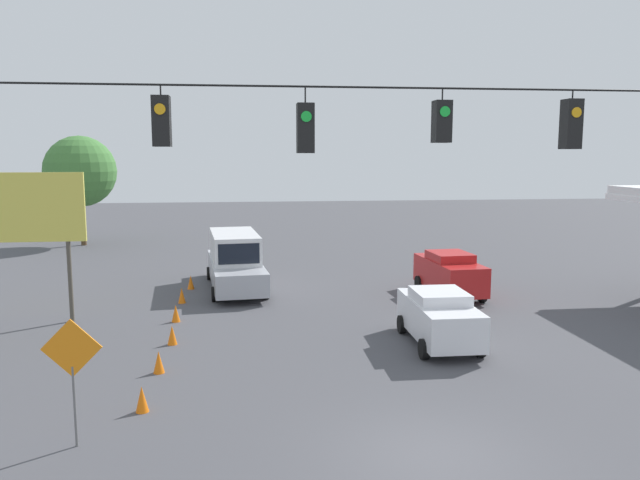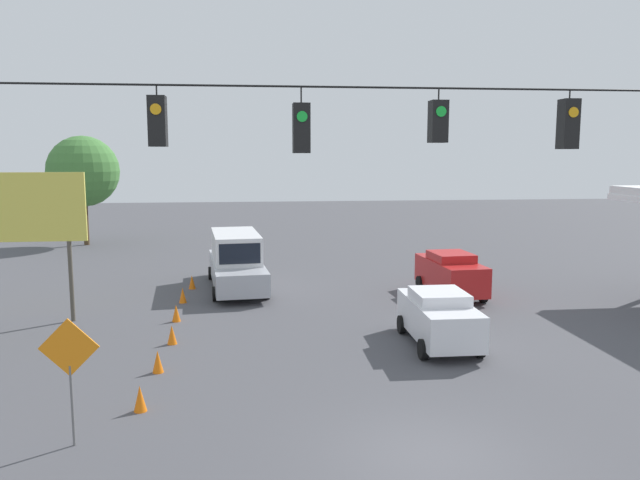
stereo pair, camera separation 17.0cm
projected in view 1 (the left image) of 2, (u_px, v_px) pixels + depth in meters
The scene contains 14 objects.
ground_plane at pixel (433, 456), 13.07m from camera, with size 140.00×140.00×0.00m, color #47474C.
overhead_signal_span at pixel (439, 200), 12.33m from camera, with size 20.42×0.38×8.16m.
sedan_red_oncoming_far at pixel (449, 273), 27.71m from camera, with size 2.24×4.60×1.95m.
sedan_white_crossing_near at pixel (439, 316), 20.60m from camera, with size 2.04×4.37×1.82m.
box_truck_silver_withflow_far at pixel (235, 261), 29.26m from camera, with size 2.99×7.55×2.61m.
traffic_cone_nearest at pixel (142, 399), 15.28m from camera, with size 0.32×0.32×0.65m, color orange.
traffic_cone_second at pixel (159, 362), 17.98m from camera, with size 0.32×0.32×0.65m, color orange.
traffic_cone_third at pixel (172, 335), 20.66m from camera, with size 0.32×0.32×0.65m, color orange.
traffic_cone_fourth at pixel (176, 313), 23.45m from camera, with size 0.32×0.32×0.65m, color orange.
traffic_cone_fifth at pixel (182, 296), 26.39m from camera, with size 0.32×0.32×0.65m, color orange.
traffic_cone_farthest at pixel (191, 282), 29.11m from camera, with size 0.32×0.32×0.65m, color orange.
roadside_billboard at pixel (22, 215), 22.80m from camera, with size 4.49×0.16×5.61m.
work_zone_sign at pixel (72, 358), 13.24m from camera, with size 1.27×0.06×2.84m.
tree_horizon_left at pixel (80, 171), 42.42m from camera, with size 4.82×4.82×7.49m.
Camera 1 is at (3.82, 11.95, 6.30)m, focal length 35.00 mm.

